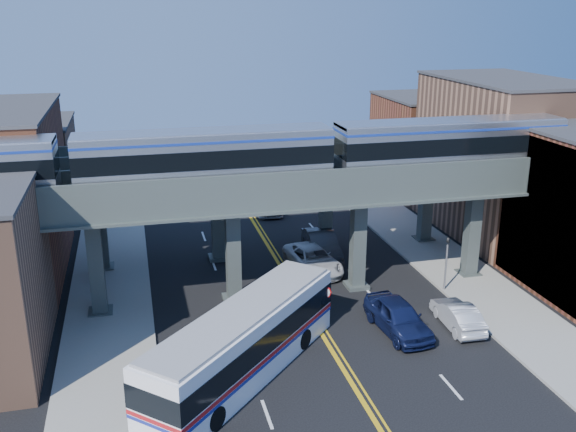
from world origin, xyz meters
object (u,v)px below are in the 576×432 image
(car_lane_a, at_px, (398,317))
(car_lane_b, at_px, (322,245))
(transit_train, at_px, (205,156))
(car_parked_curb, at_px, (458,315))
(transit_bus, at_px, (244,343))
(car_lane_c, at_px, (313,260))
(stop_sign, at_px, (325,301))
(car_lane_d, at_px, (267,202))
(traffic_signal, at_px, (447,258))

(car_lane_a, height_order, car_lane_b, car_lane_b)
(transit_train, bearing_deg, car_parked_curb, -26.37)
(transit_bus, relative_size, car_lane_c, 2.00)
(transit_bus, height_order, car_lane_c, transit_bus)
(car_lane_a, distance_m, car_lane_c, 9.80)
(stop_sign, height_order, car_parked_curb, stop_sign)
(car_lane_a, bearing_deg, car_parked_curb, -9.54)
(transit_train, xyz_separation_m, stop_sign, (5.75, -5.00, -7.43))
(car_lane_c, bearing_deg, transit_train, -162.95)
(car_lane_b, xyz_separation_m, car_lane_c, (-1.30, -2.28, -0.13))
(stop_sign, bearing_deg, transit_train, 139.00)
(car_lane_d, bearing_deg, traffic_signal, -64.27)
(transit_bus, distance_m, car_lane_b, 16.37)
(car_lane_b, distance_m, car_parked_curb, 12.89)
(car_lane_a, xyz_separation_m, car_lane_c, (-2.18, 9.55, -0.11))
(car_lane_a, bearing_deg, transit_train, 142.31)
(transit_train, bearing_deg, stop_sign, -41.00)
(transit_bus, height_order, car_lane_a, transit_bus)
(stop_sign, bearing_deg, car_lane_b, 74.10)
(stop_sign, bearing_deg, car_lane_a, -17.52)
(transit_bus, distance_m, car_lane_d, 26.70)
(car_lane_a, bearing_deg, car_lane_c, 98.01)
(stop_sign, height_order, car_lane_a, stop_sign)
(transit_train, xyz_separation_m, car_parked_curb, (13.15, -6.52, -8.45))
(car_lane_d, bearing_deg, car_lane_b, -77.84)
(car_lane_b, bearing_deg, traffic_signal, -48.52)
(car_lane_b, relative_size, car_lane_c, 0.97)
(transit_train, distance_m, transit_bus, 11.33)
(car_lane_b, bearing_deg, car_lane_d, 101.18)
(transit_bus, height_order, car_lane_b, transit_bus)
(stop_sign, bearing_deg, car_lane_c, 78.32)
(car_lane_d, xyz_separation_m, car_parked_curb, (5.90, -23.82, -0.08))
(car_lane_c, bearing_deg, car_lane_a, -84.04)
(car_lane_c, bearing_deg, traffic_signal, -43.43)
(traffic_signal, height_order, transit_bus, traffic_signal)
(transit_train, height_order, transit_bus, transit_train)
(transit_bus, height_order, car_parked_curb, transit_bus)
(transit_bus, xyz_separation_m, car_lane_b, (8.22, 14.13, -0.82))
(car_lane_b, relative_size, car_parked_curb, 1.27)
(transit_train, relative_size, stop_sign, 17.18)
(stop_sign, xyz_separation_m, car_lane_a, (3.90, -1.23, -0.84))
(traffic_signal, height_order, car_lane_c, traffic_signal)
(transit_train, relative_size, car_parked_curb, 10.17)
(car_lane_a, height_order, car_lane_c, car_lane_a)
(transit_bus, height_order, car_lane_d, transit_bus)
(stop_sign, relative_size, transit_bus, 0.23)
(car_lane_a, height_order, car_parked_curb, car_lane_a)
(car_lane_b, distance_m, car_lane_d, 11.80)
(car_lane_c, distance_m, car_lane_d, 13.98)
(car_lane_b, bearing_deg, car_lane_c, -115.90)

